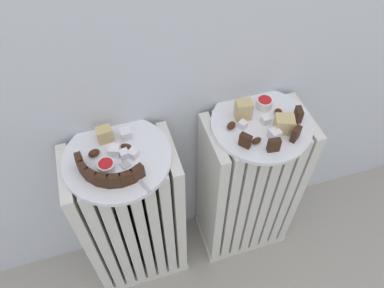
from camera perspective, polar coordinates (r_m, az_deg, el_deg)
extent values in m
cube|color=silver|center=(1.36, -7.61, -16.66)|extent=(0.28, 0.17, 0.03)
cube|color=silver|center=(1.12, -15.53, -12.26)|extent=(0.03, 0.17, 0.54)
cube|color=silver|center=(1.11, -13.71, -11.88)|extent=(0.03, 0.17, 0.54)
cube|color=silver|center=(1.11, -11.89, -11.49)|extent=(0.03, 0.17, 0.54)
cube|color=silver|center=(1.11, -10.07, -11.08)|extent=(0.03, 0.17, 0.54)
cube|color=silver|center=(1.11, -8.25, -10.66)|extent=(0.03, 0.17, 0.54)
cube|color=silver|center=(1.11, -6.44, -10.23)|extent=(0.03, 0.17, 0.54)
cube|color=silver|center=(1.11, -4.63, -9.79)|extent=(0.03, 0.17, 0.54)
cube|color=silver|center=(1.11, -2.84, -9.34)|extent=(0.03, 0.17, 0.54)
cube|color=silver|center=(1.41, 7.24, -12.68)|extent=(0.28, 0.17, 0.03)
cube|color=silver|center=(1.13, 2.79, -7.87)|extent=(0.03, 0.17, 0.54)
cube|color=silver|center=(1.14, 4.49, -7.41)|extent=(0.03, 0.17, 0.54)
cube|color=silver|center=(1.15, 6.17, -6.95)|extent=(0.03, 0.17, 0.54)
cube|color=silver|center=(1.16, 7.81, -6.49)|extent=(0.03, 0.17, 0.54)
cube|color=silver|center=(1.17, 9.43, -6.03)|extent=(0.03, 0.17, 0.54)
cube|color=silver|center=(1.18, 11.01, -5.58)|extent=(0.03, 0.17, 0.54)
cube|color=silver|center=(1.19, 12.56, -5.13)|extent=(0.03, 0.17, 0.54)
cube|color=silver|center=(1.20, 14.07, -4.69)|extent=(0.03, 0.17, 0.54)
cylinder|color=white|center=(0.88, -11.40, -2.10)|extent=(0.25, 0.25, 0.01)
cylinder|color=white|center=(0.94, 10.58, 3.04)|extent=(0.25, 0.25, 0.01)
cube|color=#382114|center=(0.86, -16.84, -2.64)|extent=(0.02, 0.03, 0.04)
cube|color=#382114|center=(0.84, -16.25, -3.87)|extent=(0.02, 0.03, 0.04)
cube|color=#382114|center=(0.83, -15.13, -4.86)|extent=(0.03, 0.03, 0.04)
cube|color=#382114|center=(0.82, -13.59, -5.46)|extent=(0.03, 0.03, 0.04)
cube|color=#382114|center=(0.81, -11.79, -5.59)|extent=(0.03, 0.02, 0.04)
cube|color=#382114|center=(0.81, -9.97, -5.22)|extent=(0.03, 0.02, 0.04)
cube|color=#382114|center=(0.81, -8.34, -4.38)|extent=(0.03, 0.03, 0.04)
cube|color=tan|center=(0.90, -13.26, 1.45)|extent=(0.04, 0.03, 0.04)
cube|color=white|center=(0.87, -11.79, -1.03)|extent=(0.03, 0.03, 0.02)
cube|color=white|center=(0.86, -8.97, -1.46)|extent=(0.03, 0.03, 0.02)
cube|color=white|center=(0.86, -10.34, -1.53)|extent=(0.02, 0.02, 0.02)
cube|color=white|center=(0.89, -10.13, 1.53)|extent=(0.03, 0.03, 0.02)
ellipsoid|color=#3D1E0F|center=(0.88, -10.07, -0.40)|extent=(0.03, 0.03, 0.02)
ellipsoid|color=#3D1E0F|center=(0.88, -14.81, -1.37)|extent=(0.03, 0.03, 0.02)
cylinder|color=white|center=(0.85, -13.00, -3.32)|extent=(0.04, 0.04, 0.02)
cylinder|color=red|center=(0.84, -13.06, -3.11)|extent=(0.03, 0.03, 0.01)
cube|color=#382114|center=(0.87, 8.18, 0.52)|extent=(0.03, 0.03, 0.04)
cube|color=#382114|center=(0.87, 12.45, -0.17)|extent=(0.03, 0.02, 0.04)
cube|color=#382114|center=(0.91, 15.63, 1.50)|extent=(0.03, 0.03, 0.04)
cube|color=#382114|center=(0.95, 16.01, 4.37)|extent=(0.02, 0.03, 0.04)
cube|color=tan|center=(0.92, 13.94, 2.98)|extent=(0.05, 0.05, 0.04)
cube|color=tan|center=(0.93, 7.91, 5.23)|extent=(0.04, 0.04, 0.05)
cube|color=white|center=(0.90, 12.54, 1.49)|extent=(0.03, 0.03, 0.03)
cube|color=white|center=(0.93, 11.24, 3.65)|extent=(0.02, 0.02, 0.02)
cube|color=white|center=(0.91, 7.79, 2.97)|extent=(0.02, 0.02, 0.02)
ellipsoid|color=#3D1E0F|center=(0.96, 13.11, 4.78)|extent=(0.02, 0.02, 0.02)
ellipsoid|color=#3D1E0F|center=(0.91, 6.04, 2.84)|extent=(0.03, 0.03, 0.02)
ellipsoid|color=#3D1E0F|center=(0.89, 9.88, 0.52)|extent=(0.03, 0.02, 0.02)
cylinder|color=white|center=(0.97, 11.02, 6.14)|extent=(0.04, 0.04, 0.02)
cylinder|color=red|center=(0.97, 11.08, 6.42)|extent=(0.03, 0.03, 0.01)
cube|color=#B7B7BC|center=(0.82, -7.97, -5.63)|extent=(0.04, 0.07, 0.00)
cube|color=#B7B7BC|center=(0.85, -10.23, -3.10)|extent=(0.03, 0.03, 0.00)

